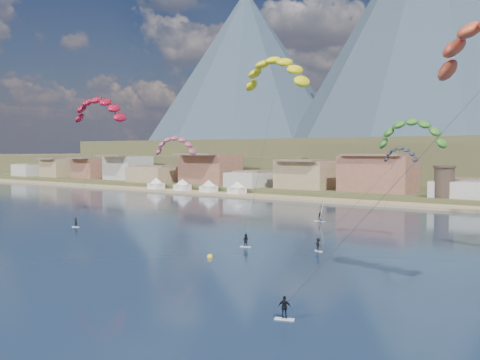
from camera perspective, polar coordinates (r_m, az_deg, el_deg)
The scene contains 12 objects.
ground at distance 65.00m, azimuth -17.72°, elevation -10.02°, with size 2400.00×2400.00×0.00m, color black.
beach at distance 151.92m, azimuth 17.27°, elevation -2.51°, with size 2200.00×12.00×0.90m.
town at distance 183.01m, azimuth 7.24°, elevation 0.94°, with size 400.00×24.00×12.00m.
watchtower at distance 157.42m, azimuth 20.02°, elevation -0.14°, with size 5.82×5.82×8.60m.
beach_tents at distance 191.74m, azimuth -4.62°, elevation -0.23°, with size 43.40×6.40×5.00m.
kitesurfer_red at distance 125.88m, azimuth -14.09°, elevation 7.32°, with size 16.63×18.01×29.00m.
kitesurfer_yellow at distance 100.08m, azimuth 3.66°, elevation 11.21°, with size 12.88×18.44×33.23m.
kitesurfer_green at distance 90.81m, azimuth 16.98°, elevation 4.90°, with size 14.52×18.42×23.15m.
distant_kite_pink at distance 120.98m, azimuth -6.57°, elevation 3.82°, with size 9.85×7.69×19.27m.
distant_kite_dark at distance 125.29m, azimuth 15.99°, elevation 2.77°, with size 7.84×5.79×16.98m.
windsurfer at distance 116.11m, azimuth 8.17°, elevation -3.53°, with size 2.45×2.68×4.27m.
buoy at distance 76.65m, azimuth -3.07°, elevation -7.80°, with size 0.79×0.79×0.79m.
Camera 1 is at (52.17, -35.97, 14.49)m, focal length 42.05 mm.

